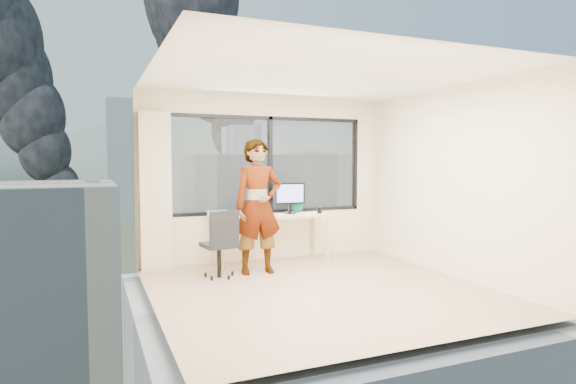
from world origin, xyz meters
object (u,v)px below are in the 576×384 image
desk (272,239)px  monitor (290,198)px  person (258,206)px  game_console (217,213)px  chair (219,243)px  laptop (254,209)px  handbag (297,207)px

desk → monitor: 0.72m
person → game_console: person is taller
desk → chair: (-0.99, -0.59, 0.10)m
chair → game_console: size_ratio=3.08×
desk → person: size_ratio=0.95×
chair → monitor: monitor is taller
person → laptop: person is taller
chair → monitor: bearing=19.5°
handbag → person: bearing=-127.9°
monitor → game_console: 1.18m
chair → monitor: 1.60m
person → handbag: bearing=40.9°
laptop → handbag: laptop is taller
chair → person: bearing=-4.0°
laptop → handbag: size_ratio=1.50×
person → desk: bearing=54.6°
chair → monitor: size_ratio=1.91×
laptop → person: bearing=-122.4°
person → laptop: 0.57m
monitor → laptop: size_ratio=1.41×
desk → monitor: (0.35, 0.10, 0.62)m
person → laptop: bearing=79.2°
game_console → chair: bearing=-99.9°
laptop → game_console: bearing=133.1°
monitor → handbag: (0.17, 0.11, -0.16)m
laptop → monitor: bearing=-10.9°
desk → chair: 1.16m
monitor → handbag: size_ratio=2.12×
chair → handbag: bearing=20.2°
monitor → person: bearing=-135.7°
handbag → chair: bearing=-139.2°
desk → handbag: (0.52, 0.22, 0.47)m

